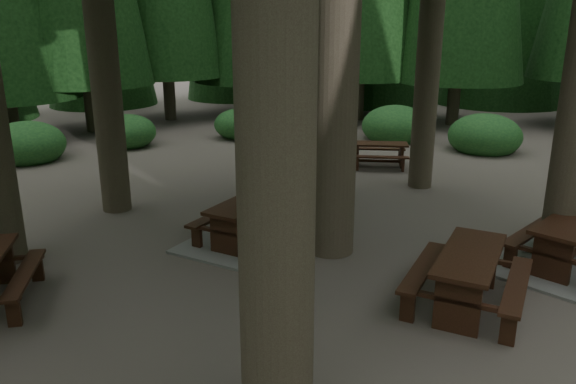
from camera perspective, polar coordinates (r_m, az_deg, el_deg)
ground at (r=10.09m, az=1.68°, el=-7.37°), size 80.00×80.00×0.00m
picnic_table_a at (r=10.99m, az=26.62°, el=-5.39°), size 2.86×2.48×0.88m
picnic_table_c at (r=10.98m, az=-4.06°, el=-3.63°), size 3.10×2.87×0.84m
picnic_table_d at (r=16.82m, az=9.28°, el=4.14°), size 2.07×2.06×0.70m
picnic_table_e at (r=8.87m, az=17.88°, el=-7.66°), size 2.56×2.38×0.89m
shrub_ring at (r=10.88m, az=2.10°, el=-3.21°), size 23.86×24.64×1.49m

